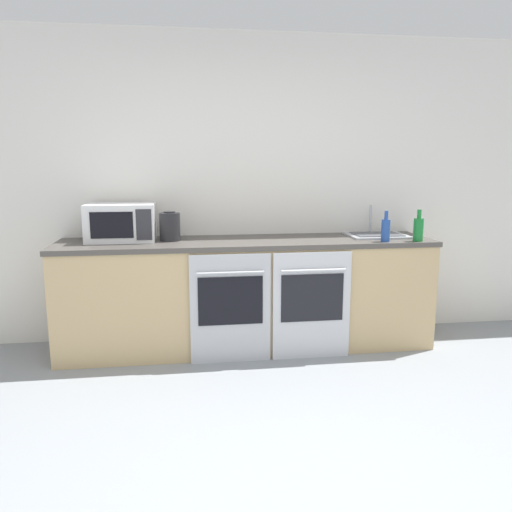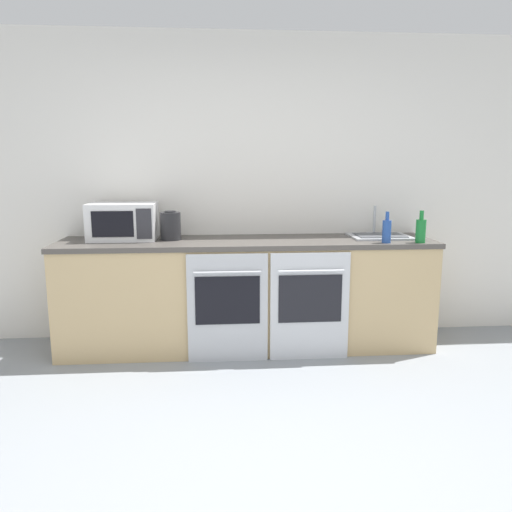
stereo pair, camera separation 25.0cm
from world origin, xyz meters
TOP-DOWN VIEW (x-y plane):
  - ground_plane at (0.00, 0.00)m, footprint 16.00×16.00m
  - wall_back at (0.00, 2.30)m, footprint 10.00×0.06m
  - counter_back at (0.00, 1.95)m, footprint 3.05×0.67m
  - oven_left at (-0.17, 1.62)m, footprint 0.61×0.06m
  - oven_right at (0.46, 1.62)m, footprint 0.61×0.06m
  - microwave at (-1.01, 2.05)m, footprint 0.54×0.37m
  - bottle_blue at (1.08, 1.71)m, footprint 0.07×0.07m
  - bottle_green at (1.35, 1.70)m, footprint 0.08×0.08m
  - kettle at (-0.62, 2.00)m, footprint 0.17×0.17m
  - sink at (1.13, 2.02)m, footprint 0.50×0.40m

SIDE VIEW (x-z plane):
  - ground_plane at x=0.00m, z-range 0.00..0.00m
  - oven_left at x=-0.17m, z-range 0.01..0.86m
  - oven_right at x=0.46m, z-range 0.01..0.86m
  - counter_back at x=0.00m, z-range 0.00..0.91m
  - sink at x=1.13m, z-range 0.79..1.04m
  - bottle_blue at x=1.08m, z-range 0.88..1.12m
  - bottle_green at x=1.35m, z-range 0.88..1.13m
  - kettle at x=-0.62m, z-range 0.90..1.14m
  - microwave at x=-1.01m, z-range 0.90..1.20m
  - wall_back at x=0.00m, z-range 0.00..2.60m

